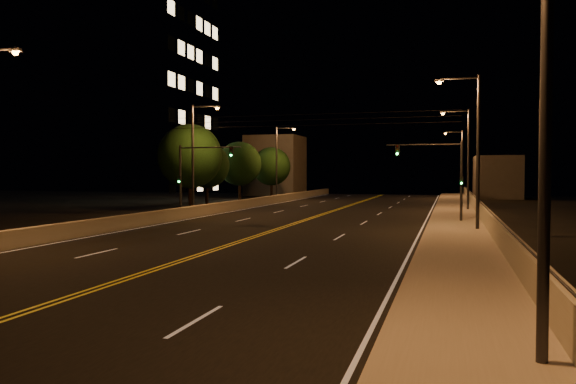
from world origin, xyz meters
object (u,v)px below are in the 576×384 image
(building_tower, at_px, (109,75))
(tree_3, at_px, (271,166))
(streetlight_1, at_px, (473,142))
(streetlight_3, at_px, (460,160))
(traffic_signal_left, at_px, (193,172))
(tree_1, at_px, (207,165))
(traffic_signal_right, at_px, (445,171))
(streetlight_2, at_px, (465,153))
(streetlight_6, at_px, (279,158))
(streetlight_0, at_px, (528,71))
(streetlight_5, at_px, (196,152))
(tree_0, at_px, (190,156))
(tree_2, at_px, (239,164))

(building_tower, distance_m, tree_3, 23.72)
(streetlight_1, relative_size, streetlight_3, 1.00)
(streetlight_1, bearing_deg, traffic_signal_left, 164.92)
(streetlight_1, xyz_separation_m, streetlight_3, (0.00, 44.36, 0.00))
(tree_1, bearing_deg, traffic_signal_right, -34.41)
(streetlight_2, relative_size, streetlight_6, 1.00)
(streetlight_2, xyz_separation_m, building_tower, (-42.98, 10.45, 10.59))
(streetlight_0, xyz_separation_m, streetlight_5, (-21.44, 32.11, 0.00))
(tree_1, relative_size, tree_3, 1.00)
(streetlight_2, bearing_deg, traffic_signal_left, -148.25)
(building_tower, bearing_deg, traffic_signal_right, -29.04)
(streetlight_2, xyz_separation_m, traffic_signal_right, (-1.57, -12.54, -1.65))
(streetlight_3, bearing_deg, streetlight_1, -90.00)
(tree_0, bearing_deg, traffic_signal_left, -62.67)
(tree_1, bearing_deg, streetlight_0, -59.84)
(streetlight_3, xyz_separation_m, traffic_signal_right, (-1.57, -38.89, -1.65))
(streetlight_1, relative_size, traffic_signal_right, 1.61)
(tree_0, bearing_deg, streetlight_0, -56.54)
(streetlight_6, bearing_deg, tree_1, -122.07)
(streetlight_3, bearing_deg, streetlight_5, -120.89)
(streetlight_0, bearing_deg, tree_2, 115.74)
(streetlight_1, xyz_separation_m, tree_3, (-24.02, 36.86, -0.92))
(tree_1, bearing_deg, streetlight_5, -68.82)
(streetlight_3, relative_size, streetlight_6, 1.00)
(tree_2, relative_size, tree_3, 1.06)
(streetlight_3, distance_m, building_tower, 47.03)
(streetlight_0, height_order, traffic_signal_left, streetlight_0)
(streetlight_0, distance_m, building_tower, 68.32)
(streetlight_1, height_order, tree_1, streetlight_1)
(streetlight_6, distance_m, tree_3, 5.78)
(tree_1, bearing_deg, streetlight_2, -10.25)
(building_tower, bearing_deg, streetlight_1, -33.50)
(streetlight_2, bearing_deg, building_tower, 166.34)
(streetlight_2, relative_size, tree_0, 1.14)
(streetlight_5, xyz_separation_m, tree_1, (-5.57, 14.37, -0.93))
(traffic_signal_right, height_order, tree_3, tree_3)
(streetlight_5, height_order, tree_2, streetlight_5)
(streetlight_6, height_order, tree_0, streetlight_6)
(streetlight_0, distance_m, traffic_signal_left, 35.46)
(tree_0, bearing_deg, streetlight_6, 82.00)
(traffic_signal_right, distance_m, traffic_signal_left, 18.70)
(streetlight_6, bearing_deg, streetlight_1, -55.99)
(tree_0, bearing_deg, streetlight_5, -58.62)
(traffic_signal_right, bearing_deg, tree_2, 134.34)
(traffic_signal_right, distance_m, tree_0, 23.75)
(streetlight_6, relative_size, tree_2, 1.24)
(streetlight_1, relative_size, streetlight_2, 1.00)
(tree_3, bearing_deg, traffic_signal_right, -54.44)
(traffic_signal_right, distance_m, building_tower, 48.91)
(tree_0, bearing_deg, streetlight_2, 12.02)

